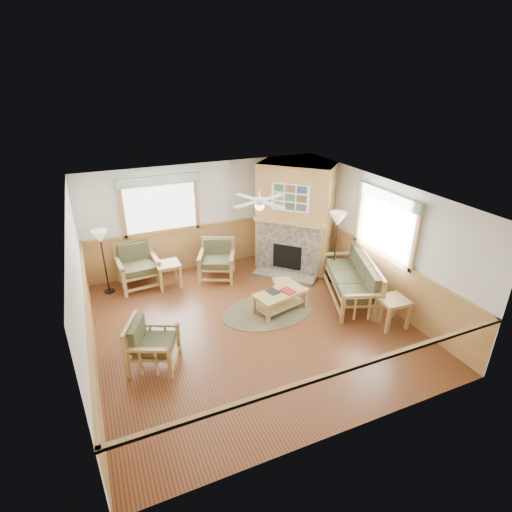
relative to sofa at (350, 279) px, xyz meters
name	(u,v)px	position (x,y,z in m)	size (l,w,h in m)	color
floor	(252,324)	(-2.42, -0.07, -0.48)	(6.00, 6.00, 0.01)	brown
ceiling	(251,195)	(-2.42, -0.07, 2.22)	(6.00, 6.00, 0.01)	white
wall_back	(205,216)	(-2.42, 2.93, 0.87)	(6.00, 0.02, 2.70)	silver
wall_front	(342,360)	(-2.42, -3.07, 0.87)	(6.00, 0.02, 2.70)	silver
wall_left	(82,296)	(-5.42, -0.07, 0.87)	(0.02, 6.00, 2.70)	silver
wall_right	(379,240)	(0.58, -0.07, 0.87)	(0.02, 6.00, 2.70)	silver
wainscot	(251,300)	(-2.42, -0.07, 0.07)	(6.00, 6.00, 1.10)	#B18348
fireplace	(295,217)	(-0.37, 1.98, 0.87)	(2.20, 2.20, 2.70)	#B18348
window_back	(157,174)	(-3.52, 2.89, 2.05)	(1.90, 0.16, 1.50)	white
window_right	(391,190)	(0.54, -0.27, 2.05)	(0.16, 1.90, 1.50)	white
ceiling_fan	(260,191)	(-2.12, 0.23, 2.18)	(1.24, 1.24, 0.36)	white
sofa	(350,279)	(0.00, 0.00, 0.00)	(0.85, 2.08, 0.96)	tan
armchair_back_left	(138,266)	(-4.26, 2.48, 0.02)	(0.89, 0.89, 1.00)	tan
armchair_back_right	(217,260)	(-2.42, 2.12, -0.01)	(0.83, 0.83, 0.94)	tan
armchair_left	(153,344)	(-4.45, -0.55, -0.04)	(0.78, 0.78, 0.87)	tan
coffee_table	(280,301)	(-1.66, 0.15, -0.25)	(1.12, 0.56, 0.45)	tan
end_table_chairs	(169,275)	(-3.61, 2.16, -0.18)	(0.54, 0.52, 0.60)	tan
end_table_sofa	(391,312)	(0.13, -1.23, -0.17)	(0.55, 0.53, 0.61)	tan
footstool	(283,288)	(-1.32, 0.70, -0.30)	(0.42, 0.42, 0.36)	tan
braided_rug	(268,312)	(-1.93, 0.19, -0.47)	(2.00, 2.00, 0.01)	brown
floor_lamp_left	(104,262)	(-4.97, 2.43, 0.29)	(0.35, 0.35, 1.54)	black
floor_lamp_right	(335,247)	(0.13, 0.85, 0.40)	(0.40, 0.40, 1.76)	black
book_red	(288,290)	(-1.51, 0.10, 0.00)	(0.22, 0.30, 0.03)	maroon
book_dark	(273,291)	(-1.81, 0.22, 0.00)	(0.20, 0.27, 0.03)	black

